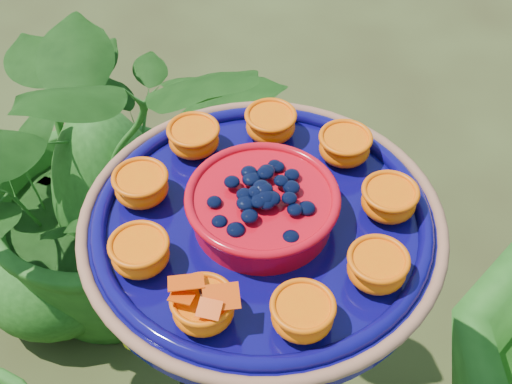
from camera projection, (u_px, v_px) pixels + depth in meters
tripod_stand at (261, 374)px, 1.24m from camera, size 0.44×0.44×0.92m
feeder_dish at (262, 221)px, 0.95m from camera, size 0.61×0.61×0.11m
shrub_back_left at (104, 165)px, 1.72m from camera, size 1.11×1.09×0.94m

